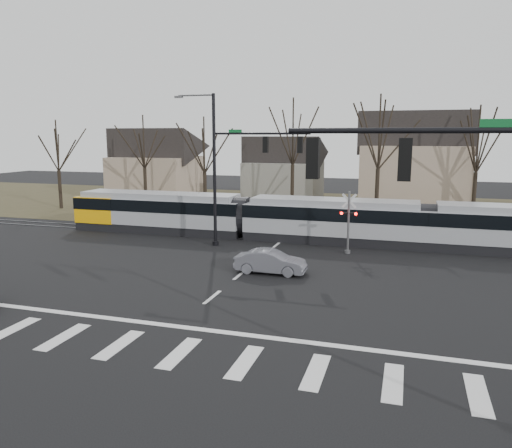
# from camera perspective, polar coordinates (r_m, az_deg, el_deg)

# --- Properties ---
(ground) EXTENTS (140.00, 140.00, 0.00)m
(ground) POSITION_cam_1_polar(r_m,az_deg,el_deg) (21.98, -7.01, -9.88)
(ground) COLOR black
(grass_verge) EXTENTS (140.00, 28.00, 0.01)m
(grass_verge) POSITION_cam_1_polar(r_m,az_deg,el_deg) (52.07, 7.45, 1.76)
(grass_verge) COLOR #38331E
(grass_verge) RESTS_ON ground
(crosswalk) EXTENTS (27.00, 2.60, 0.01)m
(crosswalk) POSITION_cam_1_polar(r_m,az_deg,el_deg) (18.67, -12.14, -13.75)
(crosswalk) COLOR silver
(crosswalk) RESTS_ON ground
(stop_line) EXTENTS (28.00, 0.35, 0.01)m
(stop_line) POSITION_cam_1_polar(r_m,az_deg,el_deg) (20.46, -9.10, -11.47)
(stop_line) COLOR silver
(stop_line) RESTS_ON ground
(lane_dashes) EXTENTS (0.18, 30.00, 0.01)m
(lane_dashes) POSITION_cam_1_polar(r_m,az_deg,el_deg) (36.63, 3.22, -1.70)
(lane_dashes) COLOR silver
(lane_dashes) RESTS_ON ground
(rail_pair) EXTENTS (90.00, 1.52, 0.06)m
(rail_pair) POSITION_cam_1_polar(r_m,az_deg,el_deg) (36.43, 3.14, -1.72)
(rail_pair) COLOR #59595E
(rail_pair) RESTS_ON ground
(tram) EXTENTS (40.43, 3.00, 3.07)m
(tram) POSITION_cam_1_polar(r_m,az_deg,el_deg) (35.68, 8.54, 0.61)
(tram) COLOR gray
(tram) RESTS_ON ground
(sedan) EXTENTS (1.50, 3.96, 1.29)m
(sedan) POSITION_cam_1_polar(r_m,az_deg,el_deg) (27.46, 1.66, -4.33)
(sedan) COLOR slate
(sedan) RESTS_ON ground
(signal_pole_near_right) EXTENTS (6.72, 0.44, 8.00)m
(signal_pole_near_right) POSITION_cam_1_polar(r_m,az_deg,el_deg) (13.12, 23.66, -0.94)
(signal_pole_near_right) COLOR black
(signal_pole_near_right) RESTS_ON ground
(signal_pole_far) EXTENTS (9.28, 0.44, 10.20)m
(signal_pole_far) POSITION_cam_1_polar(r_m,az_deg,el_deg) (33.23, -2.21, 7.01)
(signal_pole_far) COLOR black
(signal_pole_far) RESTS_ON ground
(rail_crossing_signal) EXTENTS (1.08, 0.36, 4.00)m
(rail_crossing_signal) POSITION_cam_1_polar(r_m,az_deg,el_deg) (32.30, 10.51, -0.05)
(rail_crossing_signal) COLOR #59595B
(rail_crossing_signal) RESTS_ON ground
(tree_row) EXTENTS (59.20, 7.20, 10.00)m
(tree_row) POSITION_cam_1_polar(r_m,az_deg,el_deg) (45.36, 8.81, 6.84)
(tree_row) COLOR black
(tree_row) RESTS_ON ground
(house_a) EXTENTS (9.72, 8.64, 8.60)m
(house_a) POSITION_cam_1_polar(r_m,az_deg,el_deg) (60.12, -11.39, 7.02)
(house_a) COLOR gray
(house_a) RESTS_ON ground
(house_b) EXTENTS (8.64, 7.56, 7.65)m
(house_b) POSITION_cam_1_polar(r_m,az_deg,el_deg) (56.58, 3.21, 6.52)
(house_b) COLOR slate
(house_b) RESTS_ON ground
(house_c) EXTENTS (10.80, 8.64, 10.10)m
(house_c) POSITION_cam_1_polar(r_m,az_deg,el_deg) (51.87, 17.70, 7.14)
(house_c) COLOR gray
(house_c) RESTS_ON ground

